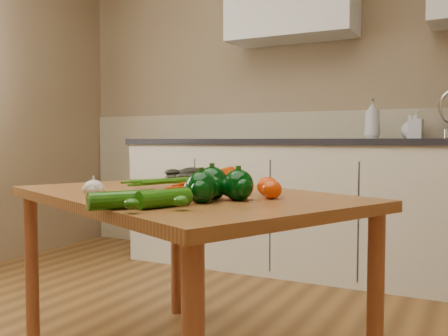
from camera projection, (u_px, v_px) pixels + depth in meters
room at (92, 28)px, 1.59m from camera, size 4.04×5.04×2.64m
counter_run at (328, 205)px, 3.33m from camera, size 2.84×0.64×1.14m
table at (181, 213)px, 1.85m from camera, size 1.53×1.30×0.70m
soap_bottle_a at (372, 119)px, 3.25m from camera, size 0.11×0.11×0.26m
soap_bottle_b at (416, 124)px, 3.19m from camera, size 0.09×0.09×0.19m
soap_bottle_c at (410, 127)px, 3.22m from camera, size 0.17×0.17×0.15m
carrot_bunch at (191, 183)px, 1.89m from camera, size 0.30×0.27×0.06m
leafy_greens at (185, 173)px, 2.26m from camera, size 0.19×0.17×0.09m
garlic_bulb at (94, 188)px, 1.70m from camera, size 0.07×0.07×0.06m
pepper_a at (212, 183)px, 1.63m from camera, size 0.11×0.11×0.11m
pepper_b at (238, 185)px, 1.60m from camera, size 0.10×0.10×0.10m
pepper_c at (201, 187)px, 1.54m from camera, size 0.10×0.10×0.10m
tomato_a at (238, 185)px, 1.76m from camera, size 0.08×0.08×0.07m
tomato_b at (267, 186)px, 1.73m from camera, size 0.07×0.07×0.07m
tomato_c at (272, 190)px, 1.64m from camera, size 0.07×0.07×0.06m
zucchini_a at (164, 198)px, 1.43m from camera, size 0.11×0.17×0.05m
zucchini_b at (122, 200)px, 1.40m from camera, size 0.15×0.19×0.05m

